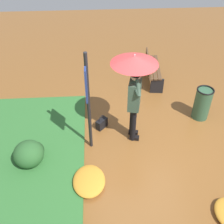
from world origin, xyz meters
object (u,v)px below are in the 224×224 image
(park_bench, at_px, (152,69))
(trash_bin, at_px, (202,103))
(person_with_umbrella, at_px, (134,78))
(info_sign_post, at_px, (87,93))
(handbag, at_px, (102,123))

(park_bench, bearing_deg, trash_bin, -152.25)
(person_with_umbrella, xyz_separation_m, trash_bin, (0.53, -1.80, -1.13))
(person_with_umbrella, distance_m, park_bench, 2.71)
(info_sign_post, xyz_separation_m, handbag, (0.59, -0.27, -1.32))
(trash_bin, bearing_deg, person_with_umbrella, 106.34)
(info_sign_post, xyz_separation_m, park_bench, (2.61, -1.82, -1.04))
(person_with_umbrella, relative_size, park_bench, 1.46)
(info_sign_post, bearing_deg, trash_bin, -72.93)
(park_bench, relative_size, trash_bin, 1.68)
(person_with_umbrella, relative_size, handbag, 5.53)
(trash_bin, bearing_deg, park_bench, 27.75)
(handbag, bearing_deg, info_sign_post, 155.84)
(person_with_umbrella, xyz_separation_m, park_bench, (2.29, -0.87, -1.15))
(trash_bin, bearing_deg, handbag, 95.75)
(info_sign_post, bearing_deg, park_bench, -34.85)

